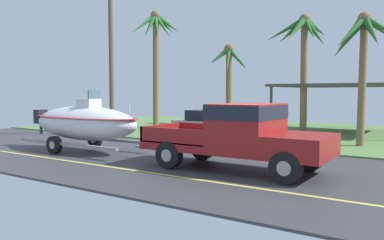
{
  "coord_description": "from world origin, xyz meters",
  "views": [
    {
      "loc": [
        4.87,
        -10.07,
        2.21
      ],
      "look_at": [
        -2.68,
        1.34,
        1.25
      ],
      "focal_mm": 36.69,
      "sensor_mm": 36.0,
      "label": 1
    }
  ],
  "objects_px": {
    "palm_tree_near_right": "(362,44)",
    "palm_tree_far_left": "(303,43)",
    "utility_pole": "(111,54)",
    "palm_tree_far_right": "(229,66)",
    "palm_tree_mid": "(156,38)",
    "boat_on_trailer": "(84,123)",
    "parked_sedan_near": "(219,125)",
    "pickup_truck_towing": "(246,134)",
    "carport_awning": "(346,86)"
  },
  "relations": [
    {
      "from": "palm_tree_mid",
      "to": "utility_pole",
      "type": "relative_size",
      "value": 0.9
    },
    {
      "from": "boat_on_trailer",
      "to": "carport_awning",
      "type": "bearing_deg",
      "value": 61.61
    },
    {
      "from": "carport_awning",
      "to": "palm_tree_far_left",
      "type": "xyz_separation_m",
      "value": [
        -1.58,
        -2.56,
        2.18
      ]
    },
    {
      "from": "palm_tree_near_right",
      "to": "utility_pole",
      "type": "xyz_separation_m",
      "value": [
        -11.44,
        -2.49,
        -0.01
      ]
    },
    {
      "from": "parked_sedan_near",
      "to": "utility_pole",
      "type": "distance_m",
      "value": 6.63
    },
    {
      "from": "palm_tree_mid",
      "to": "pickup_truck_towing",
      "type": "bearing_deg",
      "value": -40.82
    },
    {
      "from": "pickup_truck_towing",
      "to": "boat_on_trailer",
      "type": "distance_m",
      "value": 6.67
    },
    {
      "from": "carport_awning",
      "to": "palm_tree_near_right",
      "type": "distance_m",
      "value": 5.82
    },
    {
      "from": "pickup_truck_towing",
      "to": "parked_sedan_near",
      "type": "relative_size",
      "value": 1.25
    },
    {
      "from": "carport_awning",
      "to": "palm_tree_far_right",
      "type": "distance_m",
      "value": 7.99
    },
    {
      "from": "carport_awning",
      "to": "pickup_truck_towing",
      "type": "bearing_deg",
      "value": -90.01
    },
    {
      "from": "pickup_truck_towing",
      "to": "palm_tree_near_right",
      "type": "xyz_separation_m",
      "value": [
        1.7,
        7.02,
        3.12
      ]
    },
    {
      "from": "carport_awning",
      "to": "palm_tree_far_left",
      "type": "height_order",
      "value": "palm_tree_far_left"
    },
    {
      "from": "pickup_truck_towing",
      "to": "palm_tree_far_right",
      "type": "distance_m",
      "value": 15.85
    },
    {
      "from": "boat_on_trailer",
      "to": "palm_tree_far_right",
      "type": "bearing_deg",
      "value": 94.7
    },
    {
      "from": "palm_tree_mid",
      "to": "boat_on_trailer",
      "type": "bearing_deg",
      "value": -67.53
    },
    {
      "from": "palm_tree_near_right",
      "to": "palm_tree_mid",
      "type": "relative_size",
      "value": 0.75
    },
    {
      "from": "palm_tree_near_right",
      "to": "palm_tree_far_right",
      "type": "relative_size",
      "value": 0.99
    },
    {
      "from": "palm_tree_mid",
      "to": "palm_tree_far_left",
      "type": "height_order",
      "value": "palm_tree_mid"
    },
    {
      "from": "pickup_truck_towing",
      "to": "boat_on_trailer",
      "type": "relative_size",
      "value": 0.89
    },
    {
      "from": "pickup_truck_towing",
      "to": "boat_on_trailer",
      "type": "bearing_deg",
      "value": 180.0
    },
    {
      "from": "palm_tree_mid",
      "to": "palm_tree_far_right",
      "type": "height_order",
      "value": "palm_tree_mid"
    },
    {
      "from": "palm_tree_near_right",
      "to": "carport_awning",
      "type": "bearing_deg",
      "value": 107.69
    },
    {
      "from": "palm_tree_far_left",
      "to": "palm_tree_mid",
      "type": "bearing_deg",
      "value": -174.69
    },
    {
      "from": "carport_awning",
      "to": "utility_pole",
      "type": "relative_size",
      "value": 0.86
    },
    {
      "from": "boat_on_trailer",
      "to": "parked_sedan_near",
      "type": "height_order",
      "value": "boat_on_trailer"
    },
    {
      "from": "pickup_truck_towing",
      "to": "palm_tree_far_right",
      "type": "relative_size",
      "value": 1.02
    },
    {
      "from": "palm_tree_far_right",
      "to": "pickup_truck_towing",
      "type": "bearing_deg",
      "value": -60.05
    },
    {
      "from": "pickup_truck_towing",
      "to": "carport_awning",
      "type": "distance_m",
      "value": 12.43
    },
    {
      "from": "boat_on_trailer",
      "to": "palm_tree_far_right",
      "type": "xyz_separation_m",
      "value": [
        -1.11,
        13.5,
        2.9
      ]
    },
    {
      "from": "pickup_truck_towing",
      "to": "utility_pole",
      "type": "relative_size",
      "value": 0.69
    },
    {
      "from": "pickup_truck_towing",
      "to": "palm_tree_far_left",
      "type": "xyz_separation_m",
      "value": [
        -1.57,
        9.78,
        3.67
      ]
    },
    {
      "from": "parked_sedan_near",
      "to": "carport_awning",
      "type": "height_order",
      "value": "carport_awning"
    },
    {
      "from": "carport_awning",
      "to": "palm_tree_mid",
      "type": "bearing_deg",
      "value": -161.96
    },
    {
      "from": "boat_on_trailer",
      "to": "utility_pole",
      "type": "bearing_deg",
      "value": 124.16
    },
    {
      "from": "pickup_truck_towing",
      "to": "boat_on_trailer",
      "type": "xyz_separation_m",
      "value": [
        -6.67,
        0.0,
        0.03
      ]
    },
    {
      "from": "palm_tree_near_right",
      "to": "palm_tree_far_left",
      "type": "distance_m",
      "value": 4.32
    },
    {
      "from": "palm_tree_mid",
      "to": "carport_awning",
      "type": "bearing_deg",
      "value": 18.04
    },
    {
      "from": "palm_tree_far_right",
      "to": "palm_tree_mid",
      "type": "bearing_deg",
      "value": -119.8
    },
    {
      "from": "parked_sedan_near",
      "to": "palm_tree_mid",
      "type": "distance_m",
      "value": 8.25
    },
    {
      "from": "parked_sedan_near",
      "to": "palm_tree_far_right",
      "type": "distance_m",
      "value": 8.8
    },
    {
      "from": "parked_sedan_near",
      "to": "palm_tree_mid",
      "type": "xyz_separation_m",
      "value": [
        -6.05,
        2.85,
        4.84
      ]
    },
    {
      "from": "pickup_truck_towing",
      "to": "palm_tree_mid",
      "type": "xyz_separation_m",
      "value": [
        -10.37,
        8.96,
        4.46
      ]
    },
    {
      "from": "palm_tree_far_left",
      "to": "boat_on_trailer",
      "type": "bearing_deg",
      "value": -117.52
    },
    {
      "from": "boat_on_trailer",
      "to": "palm_tree_far_left",
      "type": "relative_size",
      "value": 1.02
    },
    {
      "from": "parked_sedan_near",
      "to": "utility_pole",
      "type": "height_order",
      "value": "utility_pole"
    },
    {
      "from": "boat_on_trailer",
      "to": "palm_tree_mid",
      "type": "height_order",
      "value": "palm_tree_mid"
    },
    {
      "from": "parked_sedan_near",
      "to": "pickup_truck_towing",
      "type": "bearing_deg",
      "value": -54.7
    },
    {
      "from": "boat_on_trailer",
      "to": "palm_tree_far_right",
      "type": "distance_m",
      "value": 13.85
    },
    {
      "from": "carport_awning",
      "to": "palm_tree_far_right",
      "type": "relative_size",
      "value": 1.26
    }
  ]
}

